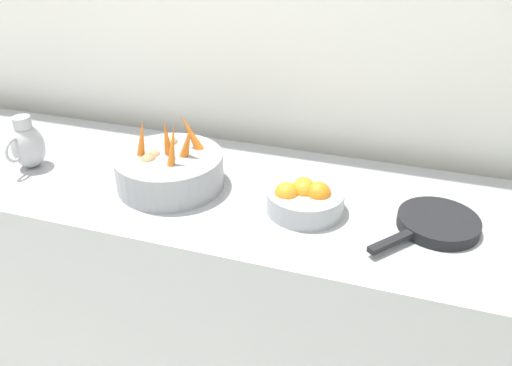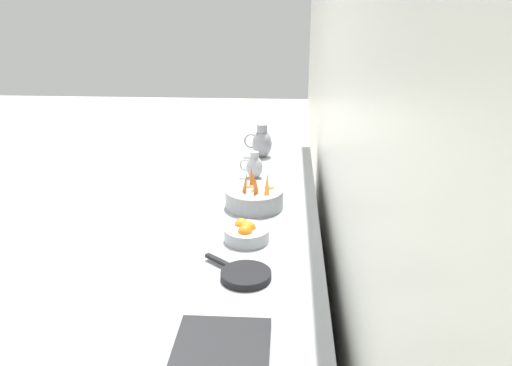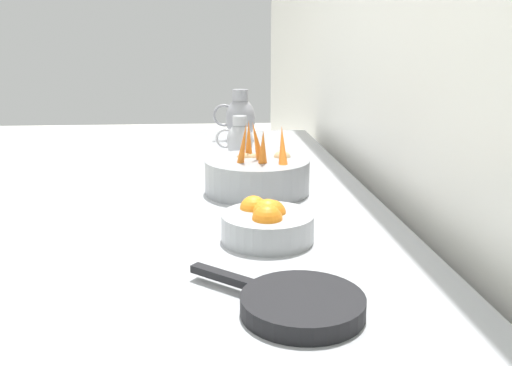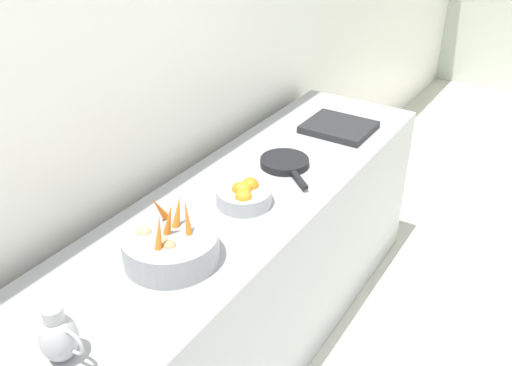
# 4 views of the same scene
# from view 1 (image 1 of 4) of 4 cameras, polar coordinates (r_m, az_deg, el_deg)

# --- Properties ---
(prep_counter) EXTENTS (0.67, 3.06, 0.90)m
(prep_counter) POSITION_cam_1_polar(r_m,az_deg,el_deg) (1.88, -0.82, -12.78)
(prep_counter) COLOR #9EA0A5
(prep_counter) RESTS_ON ground_plane
(vegetable_colander) EXTENTS (0.34, 0.34, 0.24)m
(vegetable_colander) POSITION_cam_1_polar(r_m,az_deg,el_deg) (1.64, -9.65, 1.57)
(vegetable_colander) COLOR gray
(vegetable_colander) RESTS_ON prep_counter
(orange_bowl) EXTENTS (0.23, 0.23, 0.10)m
(orange_bowl) POSITION_cam_1_polar(r_m,az_deg,el_deg) (1.50, 5.47, -1.66)
(orange_bowl) COLOR #9EA0A5
(orange_bowl) RESTS_ON prep_counter
(metal_pitcher_short) EXTENTS (0.16, 0.11, 0.18)m
(metal_pitcher_short) POSITION_cam_1_polar(r_m,az_deg,el_deg) (1.88, -24.30, 3.91)
(metal_pitcher_short) COLOR #A3A3A8
(metal_pitcher_short) RESTS_ON prep_counter
(skillet_on_counter) EXTENTS (0.32, 0.29, 0.03)m
(skillet_on_counter) POSITION_cam_1_polar(r_m,az_deg,el_deg) (1.52, 19.64, -4.26)
(skillet_on_counter) COLOR black
(skillet_on_counter) RESTS_ON prep_counter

